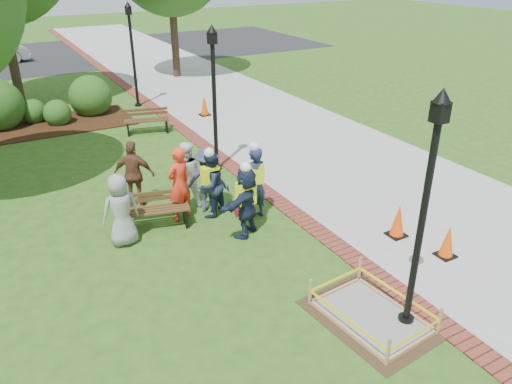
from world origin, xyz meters
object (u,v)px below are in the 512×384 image
cone_front (448,242)px  lamp_near (426,198)px  bench_near (157,217)px  hivis_worker_c (211,183)px  wet_concrete_pad (372,308)px  hivis_worker_b (254,181)px  hivis_worker_a (246,199)px

cone_front → lamp_near: size_ratio=0.18×
bench_near → hivis_worker_c: (1.41, -0.07, 0.63)m
lamp_near → hivis_worker_c: lamp_near is taller
wet_concrete_pad → hivis_worker_c: 5.14m
bench_near → hivis_worker_b: bearing=-16.9°
hivis_worker_a → cone_front: bearing=-41.8°
wet_concrete_pad → hivis_worker_a: bearing=98.4°
lamp_near → wet_concrete_pad: bearing=143.1°
bench_near → wet_concrete_pad: bearing=-65.8°
lamp_near → hivis_worker_b: lamp_near is taller
hivis_worker_c → lamp_near: bearing=-75.8°
hivis_worker_c → hivis_worker_a: bearing=-75.9°
cone_front → hivis_worker_c: 5.62m
wet_concrete_pad → hivis_worker_b: size_ratio=1.22×
hivis_worker_b → cone_front: bearing=-52.6°
bench_near → hivis_worker_b: hivis_worker_b is taller
wet_concrete_pad → bench_near: bearing=114.2°
wet_concrete_pad → hivis_worker_b: bearing=89.8°
cone_front → hivis_worker_a: size_ratio=0.42×
cone_front → hivis_worker_b: bearing=127.4°
hivis_worker_c → bench_near: bearing=177.1°
cone_front → hivis_worker_a: hivis_worker_a is taller
bench_near → lamp_near: (2.78, -5.46, 2.21)m
cone_front → hivis_worker_b: hivis_worker_b is taller
bench_near → lamp_near: size_ratio=0.39×
bench_near → cone_front: bearing=-40.4°
hivis_worker_a → hivis_worker_c: 1.30m
bench_near → cone_front: (5.06, -4.32, 0.10)m
lamp_near → hivis_worker_b: bearing=95.8°
lamp_near → cone_front: bearing=26.6°
lamp_near → hivis_worker_c: 5.78m
wet_concrete_pad → cone_front: size_ratio=3.18×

